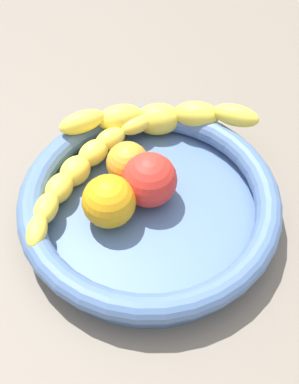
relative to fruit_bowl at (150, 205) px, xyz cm
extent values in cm
cube|color=#6C6256|center=(0.00, 0.00, -4.15)|extent=(120.00, 120.00, 3.00)
cylinder|color=#496695|center=(0.00, 0.00, -1.63)|extent=(28.51, 28.51, 2.05)
torus|color=#496695|center=(0.00, 0.00, 0.93)|extent=(30.66, 30.66, 3.08)
ellipsoid|color=yellow|center=(3.85, 10.69, 2.11)|extent=(4.37, 2.26, 2.20)
ellipsoid|color=yellow|center=(0.49, 10.37, 1.77)|extent=(4.73, 3.32, 2.60)
ellipsoid|color=yellow|center=(-2.77, 9.51, 1.43)|extent=(5.09, 4.27, 2.99)
ellipsoid|color=yellow|center=(-5.85, 8.12, 1.09)|extent=(5.44, 5.07, 3.39)
ellipsoid|color=yellow|center=(-8.65, 6.25, 1.43)|extent=(5.26, 5.04, 2.99)
ellipsoid|color=yellow|center=(-11.12, 3.95, 1.77)|extent=(4.84, 4.96, 2.60)
ellipsoid|color=yellow|center=(-13.18, 1.28, 2.11)|extent=(4.21, 4.84, 2.20)
ellipsoid|color=yellow|center=(15.17, 4.92, 3.46)|extent=(6.01, 6.30, 2.72)
ellipsoid|color=yellow|center=(11.50, 8.31, 2.47)|extent=(6.88, 6.37, 3.46)
ellipsoid|color=yellow|center=(7.23, 10.88, 1.49)|extent=(7.21, 6.34, 4.19)
ellipsoid|color=yellow|center=(2.51, 12.53, 2.47)|extent=(6.64, 4.75, 3.46)
ellipsoid|color=yellow|center=(-2.44, 13.19, 3.46)|extent=(6.08, 2.90, 2.72)
sphere|color=orange|center=(-0.17, 5.48, 2.01)|extent=(5.24, 5.24, 5.24)
sphere|color=orange|center=(-4.67, 0.94, 2.48)|extent=(6.17, 6.17, 6.17)
sphere|color=red|center=(0.74, 1.39, 2.66)|extent=(6.52, 6.52, 6.52)
camera|label=1|loc=(-17.07, -31.24, 46.91)|focal=46.83mm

